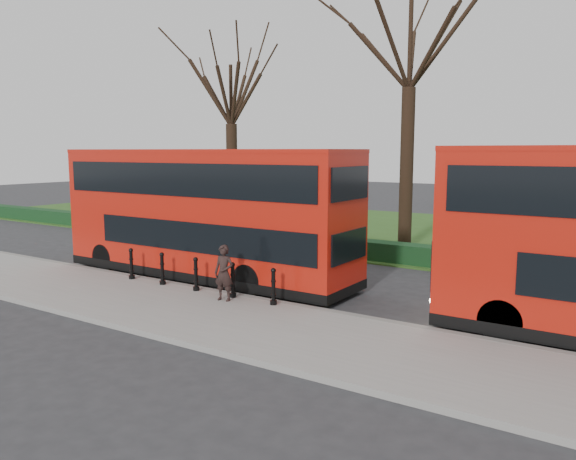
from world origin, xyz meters
The scene contains 12 objects.
ground centered at (0.00, 0.00, 0.00)m, with size 120.00×120.00×0.00m, color #28282B.
pavement centered at (0.00, -3.00, 0.07)m, with size 60.00×4.00×0.15m, color gray.
kerb centered at (0.00, -1.00, 0.07)m, with size 60.00×0.25×0.16m, color slate.
grass_verge centered at (0.00, 15.00, 0.03)m, with size 60.00×18.00×0.06m, color #2C4C19.
hedge centered at (0.00, 6.80, 0.40)m, with size 60.00×0.90×0.80m, color black.
yellow_line_outer centered at (0.00, -0.70, 0.01)m, with size 60.00×0.10×0.01m, color yellow.
yellow_line_inner centered at (0.00, -0.50, 0.01)m, with size 60.00×0.10×0.01m, color yellow.
tree_left centered at (-8.00, 10.00, 7.75)m, with size 6.83×6.83×10.67m.
tree_mid centered at (2.00, 10.00, 9.53)m, with size 8.38×8.38×13.09m.
bollard_row centered at (-0.30, -1.35, 0.65)m, with size 6.00×0.15×1.00m.
bus_lead centered at (-1.63, 0.55, 2.26)m, with size 11.29×2.59×4.49m.
pedestrian centered at (1.17, -1.76, 0.96)m, with size 0.59×0.39×1.63m, color black.
Camera 1 is at (11.40, -13.97, 4.47)m, focal length 35.00 mm.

